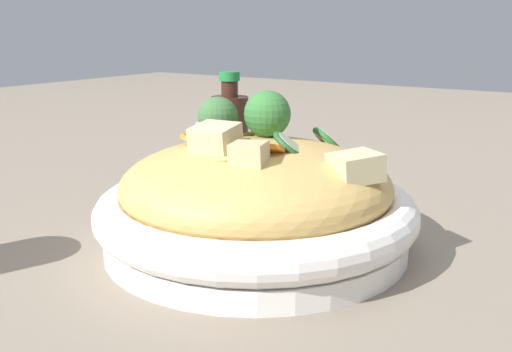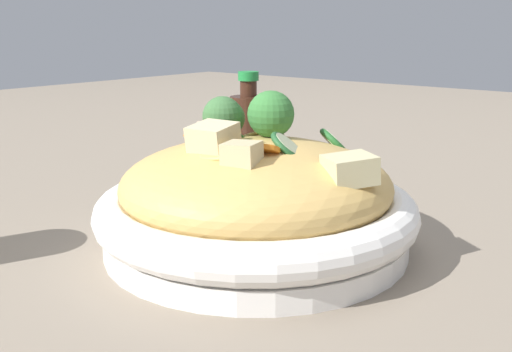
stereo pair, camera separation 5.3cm
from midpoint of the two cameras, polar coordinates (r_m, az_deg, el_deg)
The scene contains 8 objects.
ground_plane at distance 0.55m, azimuth -2.77°, elevation -6.93°, with size 3.00×3.00×0.00m, color gray.
serving_bowl at distance 0.54m, azimuth -2.81°, elevation -4.20°, with size 0.30×0.30×0.05m.
noodle_heap at distance 0.53m, azimuth -2.86°, elevation -0.85°, with size 0.25×0.25×0.08m.
broccoli_florets at distance 0.56m, azimuth -4.25°, elevation 5.76°, with size 0.08×0.11×0.06m.
carrot_coins at distance 0.50m, azimuth -4.87°, elevation 2.46°, with size 0.07×0.13×0.02m.
zucchini_slices at distance 0.55m, azimuth -0.12°, elevation 3.48°, with size 0.14×0.12×0.04m.
chicken_chunks at distance 0.49m, azimuth -3.03°, elevation 2.57°, with size 0.10×0.17×0.04m.
soy_sauce_bottle at distance 0.76m, azimuth -4.56°, elevation 3.87°, with size 0.05×0.05×0.14m.
Camera 1 is at (-0.43, -0.28, 0.20)m, focal length 40.72 mm.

